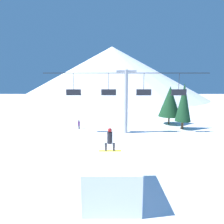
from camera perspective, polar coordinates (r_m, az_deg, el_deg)
ground_plane at (r=11.10m, az=0.25°, el=-23.67°), size 220.00×220.00×0.00m
mountain_ridge at (r=83.97m, az=0.07°, el=12.72°), size 83.03×83.03×23.53m
snow_ramp at (r=10.09m, az=-0.02°, el=-20.45°), size 2.73×3.60×2.06m
snowboarder at (r=10.44m, az=-0.69°, el=-8.97°), size 1.35×0.31×1.41m
chairlift at (r=21.45m, az=4.66°, el=5.09°), size 20.00×0.45×7.79m
pine_tree_near at (r=25.34m, az=22.39°, el=2.85°), size 2.07×2.07×6.22m
pine_tree_far at (r=27.91m, az=18.38°, el=3.27°), size 3.29×3.29×5.80m
distant_skier at (r=24.35m, az=-10.71°, el=-3.94°), size 0.24×0.24×1.23m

